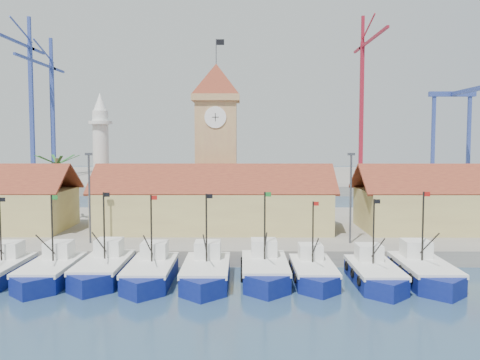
{
  "coord_description": "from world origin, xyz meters",
  "views": [
    {
      "loc": [
        3.19,
        -40.81,
        11.84
      ],
      "look_at": [
        2.97,
        18.0,
        7.37
      ],
      "focal_mm": 40.0,
      "sensor_mm": 36.0,
      "label": 1
    }
  ],
  "objects": [
    {
      "name": "hall_center",
      "position": [
        0.0,
        20.0,
        3.99
      ],
      "size": [
        27.04,
        10.13,
        7.61
      ],
      "color": "tan",
      "rests_on": "quay"
    },
    {
      "name": "terminal",
      "position": [
        0.0,
        110.0,
        1.0
      ],
      "size": [
        240.0,
        80.0,
        2.0
      ],
      "primitive_type": "cube",
      "color": "gray",
      "rests_on": "ground"
    },
    {
      "name": "boat_6",
      "position": [
        5.12,
        3.02,
        0.81
      ],
      "size": [
        3.79,
        10.39,
        7.86
      ],
      "color": "navy",
      "rests_on": "ground"
    },
    {
      "name": "boat_8",
      "position": [
        14.08,
        1.99,
        0.76
      ],
      "size": [
        3.55,
        9.72,
        7.35
      ],
      "color": "navy",
      "rests_on": "ground"
    },
    {
      "name": "crane_blue_near",
      "position": [
        -49.37,
        106.24,
        22.97
      ],
      "size": [
        1.0,
        34.09,
        37.62
      ],
      "color": "#2F4292",
      "rests_on": "terminal"
    },
    {
      "name": "ground",
      "position": [
        0.0,
        0.0,
        0.0
      ],
      "size": [
        400.0,
        400.0,
        0.0
      ],
      "primitive_type": "plane",
      "color": "navy",
      "rests_on": "ground"
    },
    {
      "name": "boat_7",
      "position": [
        9.16,
        2.81,
        0.73
      ],
      "size": [
        3.4,
        9.31,
        7.05
      ],
      "color": "navy",
      "rests_on": "ground"
    },
    {
      "name": "clock_tower",
      "position": [
        0.0,
        26.0,
        11.96
      ],
      "size": [
        5.8,
        5.8,
        22.7
      ],
      "color": "tan",
      "rests_on": "quay"
    },
    {
      "name": "gantry",
      "position": [
        62.0,
        106.65,
        20.04
      ],
      "size": [
        13.0,
        22.0,
        23.2
      ],
      "color": "#2F4292",
      "rests_on": "terminal"
    },
    {
      "name": "lamp_posts",
      "position": [
        0.5,
        12.0,
        6.48
      ],
      "size": [
        80.7,
        0.25,
        9.03
      ],
      "color": "#3F3F44",
      "rests_on": "quay"
    },
    {
      "name": "boat_9",
      "position": [
        18.35,
        2.56,
        0.82
      ],
      "size": [
        3.83,
        10.49,
        7.93
      ],
      "color": "navy",
      "rests_on": "ground"
    },
    {
      "name": "boat_2",
      "position": [
        -12.77,
        2.62,
        0.79
      ],
      "size": [
        3.68,
        10.08,
        7.63
      ],
      "color": "navy",
      "rests_on": "ground"
    },
    {
      "name": "palm_tree",
      "position": [
        -20.0,
        26.0,
        6.25
      ],
      "size": [
        5.6,
        5.03,
        8.39
      ],
      "color": "brown",
      "rests_on": "quay"
    },
    {
      "name": "quay",
      "position": [
        0.0,
        24.0,
        0.75
      ],
      "size": [
        140.0,
        32.0,
        1.5
      ],
      "primitive_type": "cube",
      "color": "gray",
      "rests_on": "ground"
    },
    {
      "name": "boat_4",
      "position": [
        -4.39,
        2.43,
        0.79
      ],
      "size": [
        3.68,
        10.08,
        7.63
      ],
      "color": "navy",
      "rests_on": "ground"
    },
    {
      "name": "minaret",
      "position": [
        -15.0,
        28.0,
        9.73
      ],
      "size": [
        3.0,
        3.0,
        16.3
      ],
      "color": "silver",
      "rests_on": "quay"
    },
    {
      "name": "crane_blue_far",
      "position": [
        -52.82,
        100.57,
        25.36
      ],
      "size": [
        1.0,
        32.86,
        42.05
      ],
      "color": "#2F4292",
      "rests_on": "terminal"
    },
    {
      "name": "boat_3",
      "position": [
        -8.58,
        3.31,
        0.81
      ],
      "size": [
        3.76,
        10.3,
        7.79
      ],
      "color": "navy",
      "rests_on": "ground"
    },
    {
      "name": "crane_red_right",
      "position": [
        35.59,
        103.24,
        25.98
      ],
      "size": [
        1.0,
        35.2,
        42.83
      ],
      "color": "maroon",
      "rests_on": "terminal"
    },
    {
      "name": "boat_5",
      "position": [
        0.23,
        2.3,
        0.8
      ],
      "size": [
        3.75,
        10.27,
        7.77
      ],
      "color": "navy",
      "rests_on": "ground"
    }
  ]
}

